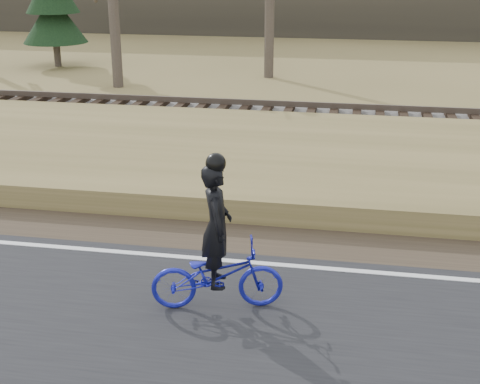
# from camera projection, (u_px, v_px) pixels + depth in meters

# --- Properties ---
(embankment) EXTENTS (120.00, 5.00, 0.44)m
(embankment) POSITION_uv_depth(u_px,v_px,m) (26.00, 158.00, 14.90)
(embankment) COLOR olive
(embankment) RESTS_ON ground
(ballast) EXTENTS (120.00, 3.00, 0.45)m
(ballast) POSITION_uv_depth(u_px,v_px,m) (92.00, 118.00, 18.41)
(ballast) COLOR slate
(ballast) RESTS_ON ground
(railroad) EXTENTS (120.00, 2.40, 0.29)m
(railroad) POSITION_uv_depth(u_px,v_px,m) (91.00, 107.00, 18.31)
(railroad) COLOR black
(railroad) RESTS_ON ballast
(cyclist) EXTENTS (1.85, 1.01, 2.16)m
(cyclist) POSITION_uv_depth(u_px,v_px,m) (217.00, 260.00, 8.81)
(cyclist) COLOR #171BA0
(cyclist) RESTS_ON road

